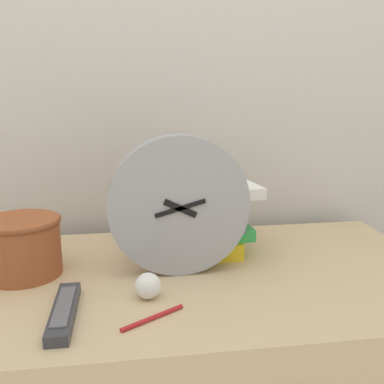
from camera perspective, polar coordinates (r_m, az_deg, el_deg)
The scene contains 7 objects.
wall_back at distance 1.27m, azimuth -8.11°, elevation 16.10°, with size 6.00×0.04×2.40m.
desk_clock at distance 0.94m, azimuth -1.66°, elevation -1.76°, with size 0.30×0.05×0.30m.
book_stack at distance 1.08m, azimuth 1.20°, elevation -3.36°, with size 0.28×0.20×0.16m.
basket at distance 1.02m, azimuth -20.80°, elevation -6.25°, with size 0.17×0.17×0.12m.
tv_remote at distance 0.84m, azimuth -15.94°, elevation -14.36°, with size 0.04×0.20×0.02m.
crumpled_paper_ball at distance 0.87m, azimuth -5.61°, elevation -11.78°, with size 0.05×0.05×0.05m.
pen at distance 0.81m, azimuth -5.00°, elevation -15.62°, with size 0.11×0.07×0.01m.
Camera 1 is at (-0.02, -0.59, 1.13)m, focal length 42.00 mm.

